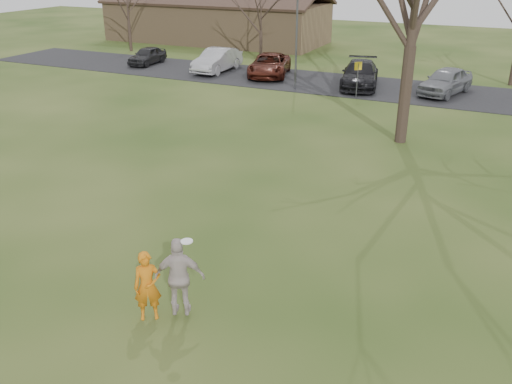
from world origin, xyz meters
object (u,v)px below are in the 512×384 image
at_px(car_4, 446,81).
at_px(car_3, 360,74).
at_px(car_2, 269,65).
at_px(catching_play, 180,277).
at_px(car_1, 217,60).
at_px(building, 217,20).
at_px(car_0, 147,56).
at_px(lamp_post, 297,23).
at_px(player_defender, 147,286).

bearing_deg(car_4, car_3, -161.22).
distance_m(car_2, car_3, 6.49).
xyz_separation_m(car_2, catching_play, (9.14, -25.72, 0.34)).
relative_size(car_1, catching_play, 2.40).
bearing_deg(building, car_0, -85.58).
bearing_deg(lamp_post, car_0, 167.46).
bearing_deg(car_0, car_3, -5.68).
bearing_deg(car_0, catching_play, -56.90).
relative_size(car_0, building, 0.18).
distance_m(car_2, lamp_post, 5.31).
xyz_separation_m(car_3, building, (-17.41, 13.20, 1.12)).
xyz_separation_m(car_0, car_4, (21.55, -0.37, 0.14)).
height_order(car_0, car_4, car_4).
relative_size(player_defender, car_0, 0.46).
relative_size(car_2, car_3, 0.99).
bearing_deg(lamp_post, car_3, 33.94).
xyz_separation_m(car_1, car_3, (10.36, -0.40, -0.02)).
relative_size(car_1, car_2, 0.92).
distance_m(car_2, building, 16.70).
xyz_separation_m(car_1, car_4, (15.47, -0.18, -0.02)).
distance_m(player_defender, car_0, 31.85).
xyz_separation_m(car_0, car_3, (16.44, -0.60, 0.14)).
relative_size(player_defender, lamp_post, 0.27).
height_order(car_0, building, building).
bearing_deg(player_defender, car_1, 79.62).
height_order(car_3, lamp_post, lamp_post).
bearing_deg(car_3, catching_play, -95.73).
relative_size(car_1, car_4, 1.05).
xyz_separation_m(car_1, car_2, (3.90, 0.26, -0.06)).
relative_size(car_3, catching_play, 2.66).
bearing_deg(car_3, car_0, 166.07).
bearing_deg(catching_play, car_3, 96.12).
distance_m(car_0, car_1, 6.08).
bearing_deg(car_1, car_3, -2.28).
distance_m(car_3, building, 21.88).
height_order(car_1, building, building).
relative_size(car_0, car_4, 0.82).
height_order(car_0, car_1, car_1).
bearing_deg(lamp_post, building, 132.09).
xyz_separation_m(car_3, catching_play, (2.69, -25.06, 0.30)).
xyz_separation_m(car_2, car_3, (6.46, -0.66, 0.04)).
xyz_separation_m(car_4, building, (-22.53, 12.98, 1.12)).
bearing_deg(catching_play, car_1, 117.13).
distance_m(car_4, building, 26.02).
distance_m(car_0, catching_play, 32.01).
distance_m(catching_play, building, 43.23).
bearing_deg(lamp_post, player_defender, -76.80).
relative_size(car_0, lamp_post, 0.60).
relative_size(car_2, building, 0.25).
bearing_deg(player_defender, catching_play, -12.29).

